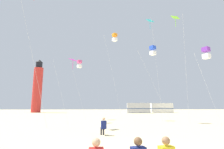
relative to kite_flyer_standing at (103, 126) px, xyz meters
The scene contains 11 objects.
kite_flyer_standing is the anchor object (origin of this frame).
kite_box_orange 17.26m from the kite_flyer_standing, 82.36° to the left, with size 2.49×2.04×12.62m.
kite_box_blue 13.44m from the kite_flyer_standing, 54.68° to the left, with size 3.33×2.71×9.33m.
kite_diamond_cyan 16.33m from the kite_flyer_standing, 56.38° to the left, with size 1.62×1.62×13.32m.
kite_diamond_magenta 12.34m from the kite_flyer_standing, 111.87° to the left, with size 3.05×3.05×7.84m.
kite_diamond_lime 15.99m from the kite_flyer_standing, 39.62° to the left, with size 1.60×1.60×12.70m.
kite_box_rainbow 16.84m from the kite_flyer_standing, 103.90° to the left, with size 2.40×1.69×8.86m.
kite_box_violet 12.70m from the kite_flyer_standing, 22.10° to the left, with size 1.68×1.68×7.64m.
lighthouse_distant 49.44m from the kite_flyer_standing, 114.57° to the left, with size 2.80×2.80×16.80m.
rv_van_silver 39.68m from the kite_flyer_standing, 74.92° to the left, with size 6.61×2.86×2.80m.
rv_van_white 44.79m from the kite_flyer_standing, 66.32° to the left, with size 6.59×2.78×2.80m.
Camera 1 is at (-1.08, -6.93, 1.87)m, focal length 28.28 mm.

